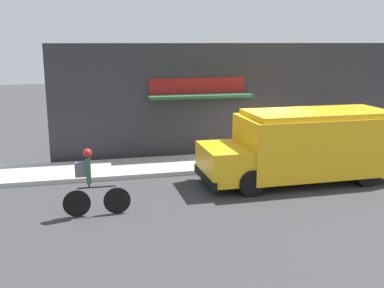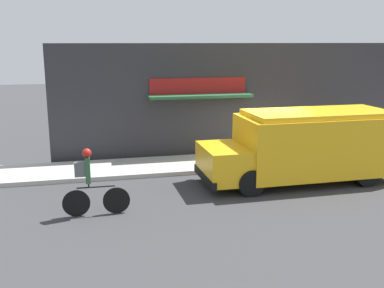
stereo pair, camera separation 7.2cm
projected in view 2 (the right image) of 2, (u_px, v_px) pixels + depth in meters
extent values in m
plane|color=#38383A|center=(263.00, 170.00, 15.30)|extent=(70.00, 70.00, 0.00)
cube|color=#ADAAA3|center=(252.00, 160.00, 16.30)|extent=(28.00, 2.16, 0.14)
cube|color=#2D2D33|center=(240.00, 100.00, 17.20)|extent=(14.17, 0.18, 4.24)
cube|color=maroon|center=(198.00, 88.00, 16.61)|extent=(3.64, 0.05, 0.72)
cube|color=#235633|center=(201.00, 96.00, 16.33)|extent=(3.83, 0.75, 0.10)
cube|color=yellow|center=(316.00, 144.00, 13.96)|extent=(4.82, 2.21, 1.80)
cube|color=yellow|center=(224.00, 163.00, 13.35)|extent=(1.27, 1.99, 0.99)
cube|color=yellow|center=(318.00, 113.00, 13.74)|extent=(4.43, 2.04, 0.15)
cube|color=black|center=(205.00, 177.00, 13.31)|extent=(0.15, 2.10, 0.24)
cube|color=red|center=(261.00, 135.00, 14.89)|extent=(0.03, 0.44, 0.44)
cylinder|color=black|center=(230.00, 166.00, 14.42)|extent=(0.78, 0.27, 0.77)
cylinder|color=black|center=(251.00, 183.00, 12.70)|extent=(0.78, 0.27, 0.77)
cylinder|color=black|center=(335.00, 159.00, 15.29)|extent=(0.78, 0.27, 0.77)
cylinder|color=black|center=(367.00, 174.00, 13.56)|extent=(0.78, 0.27, 0.77)
cylinder|color=black|center=(117.00, 200.00, 11.42)|extent=(0.69, 0.05, 0.69)
cylinder|color=black|center=(76.00, 203.00, 11.22)|extent=(0.69, 0.05, 0.69)
cylinder|color=black|center=(96.00, 187.00, 11.23)|extent=(0.95, 0.05, 0.04)
cylinder|color=black|center=(89.00, 185.00, 11.18)|extent=(0.04, 0.04, 0.12)
cube|color=#2D5B38|center=(88.00, 170.00, 11.09)|extent=(0.12, 0.20, 0.66)
sphere|color=red|center=(87.00, 153.00, 10.99)|extent=(0.22, 0.22, 0.22)
cube|color=#565B60|center=(80.00, 170.00, 11.05)|extent=(0.26, 0.14, 0.36)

